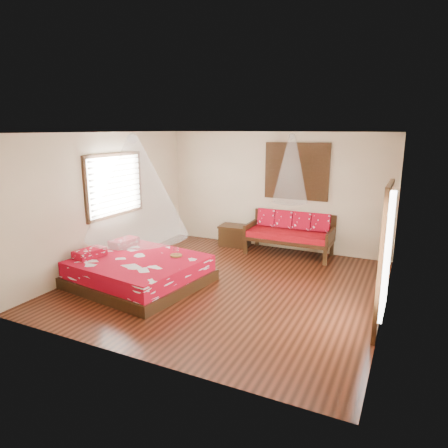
% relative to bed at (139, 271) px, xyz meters
% --- Properties ---
extents(room, '(5.54, 5.54, 2.84)m').
position_rel_bed_xyz_m(room, '(1.52, 0.67, 1.15)').
color(room, black).
rests_on(room, ground).
extents(bed, '(2.50, 2.31, 0.65)m').
position_rel_bed_xyz_m(bed, '(0.00, 0.00, 0.00)').
color(bed, black).
rests_on(bed, floor).
extents(daybed, '(1.97, 0.88, 0.98)m').
position_rel_bed_xyz_m(daybed, '(2.03, 3.06, 0.27)').
color(daybed, black).
rests_on(daybed, floor).
extents(storage_chest, '(0.79, 0.60, 0.52)m').
position_rel_bed_xyz_m(storage_chest, '(0.60, 3.12, 0.01)').
color(storage_chest, black).
rests_on(storage_chest, floor).
extents(shutter_panel, '(1.52, 0.06, 1.32)m').
position_rel_bed_xyz_m(shutter_panel, '(2.03, 3.38, 1.65)').
color(shutter_panel, black).
rests_on(shutter_panel, wall_back).
extents(window_left, '(0.10, 1.74, 1.34)m').
position_rel_bed_xyz_m(window_left, '(-1.19, 0.87, 1.45)').
color(window_left, black).
rests_on(window_left, wall_left).
extents(glazed_door, '(0.08, 1.02, 2.16)m').
position_rel_bed_xyz_m(glazed_door, '(4.24, 0.07, 0.82)').
color(glazed_door, black).
rests_on(glazed_door, floor).
extents(wine_tray, '(0.23, 0.23, 0.19)m').
position_rel_bed_xyz_m(wine_tray, '(0.57, 0.42, 0.30)').
color(wine_tray, brown).
rests_on(wine_tray, bed).
extents(mosquito_net_main, '(1.87, 1.87, 1.80)m').
position_rel_bed_xyz_m(mosquito_net_main, '(0.02, -0.00, 1.60)').
color(mosquito_net_main, white).
rests_on(mosquito_net_main, ceiling).
extents(mosquito_net_daybed, '(0.80, 0.80, 1.50)m').
position_rel_bed_xyz_m(mosquito_net_daybed, '(2.03, 2.92, 1.75)').
color(mosquito_net_daybed, white).
rests_on(mosquito_net_daybed, ceiling).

